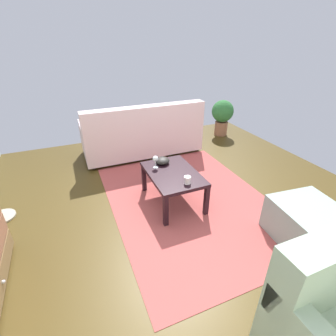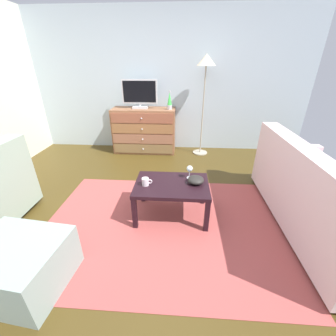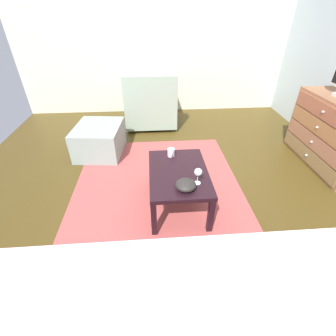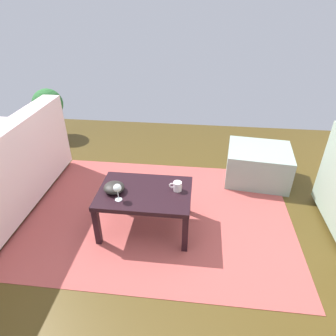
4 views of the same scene
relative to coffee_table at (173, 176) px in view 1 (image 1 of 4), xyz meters
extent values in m
cube|color=#443514|center=(-0.30, 0.00, -0.39)|extent=(5.49, 5.09, 0.05)
cube|color=#A24642|center=(-0.10, -0.20, -0.36)|extent=(2.60, 1.90, 0.01)
cube|color=olive|center=(-0.64, 1.77, -0.23)|extent=(1.13, 0.02, 0.18)
sphere|color=silver|center=(-0.64, 1.75, -0.23)|extent=(0.03, 0.03, 0.03)
cube|color=black|center=(-0.38, 0.25, -0.17)|extent=(0.05, 0.05, 0.38)
cube|color=black|center=(0.38, 0.25, -0.17)|extent=(0.05, 0.05, 0.38)
cube|color=black|center=(-0.38, -0.25, -0.17)|extent=(0.05, 0.05, 0.38)
cube|color=black|center=(0.38, -0.25, -0.17)|extent=(0.05, 0.05, 0.38)
cube|color=black|center=(0.00, 0.00, 0.04)|extent=(0.82, 0.56, 0.04)
cylinder|color=silver|center=(0.20, 0.15, 0.06)|extent=(0.06, 0.06, 0.00)
cylinder|color=silver|center=(0.20, 0.15, 0.10)|extent=(0.01, 0.01, 0.09)
sphere|color=silver|center=(0.20, 0.15, 0.18)|extent=(0.07, 0.07, 0.07)
cylinder|color=silver|center=(-0.29, -0.05, 0.10)|extent=(0.08, 0.08, 0.09)
torus|color=silver|center=(-0.24, -0.05, 0.10)|extent=(0.05, 0.01, 0.05)
ellipsoid|color=black|center=(0.27, 0.03, 0.10)|extent=(0.18, 0.18, 0.08)
cylinder|color=#332319|center=(1.94, -1.00, -0.34)|extent=(0.05, 0.05, 0.05)
cylinder|color=#332319|center=(1.94, 0.81, -0.34)|extent=(0.05, 0.05, 0.05)
cylinder|color=#332319|center=(1.25, -1.00, -0.34)|extent=(0.05, 0.05, 0.05)
cylinder|color=#332319|center=(1.25, 0.81, -0.34)|extent=(0.05, 0.05, 0.05)
cube|color=beige|center=(1.60, -0.09, -0.13)|extent=(0.85, 1.98, 0.36)
cube|color=beige|center=(1.27, -0.09, 0.29)|extent=(0.20, 1.98, 0.50)
cube|color=beige|center=(1.60, -1.02, 0.14)|extent=(0.81, 0.12, 0.20)
cube|color=beige|center=(1.60, 0.83, 0.14)|extent=(0.81, 0.12, 0.20)
cylinder|color=#332319|center=(-1.77, -0.57, -0.34)|extent=(0.05, 0.05, 0.05)
cube|color=#8BA38F|center=(-1.79, -0.24, 0.30)|extent=(0.20, 0.83, 0.46)
cube|color=gray|center=(-1.15, -0.97, -0.16)|extent=(0.76, 0.67, 0.40)
cylinder|color=#A59E8C|center=(0.47, 1.95, -0.35)|extent=(0.28, 0.28, 0.02)
cylinder|color=brown|center=(1.80, -1.89, -0.22)|extent=(0.26, 0.26, 0.28)
sphere|color=#2D6B33|center=(1.80, -1.89, 0.14)|extent=(0.44, 0.44, 0.44)
camera|label=1|loc=(-2.34, 1.04, 1.49)|focal=26.33mm
camera|label=2|loc=(0.10, -2.05, 1.27)|focal=22.96mm
camera|label=3|loc=(1.84, -0.24, 1.36)|focal=25.18mm
camera|label=4|loc=(-0.44, 2.07, 1.57)|focal=31.31mm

